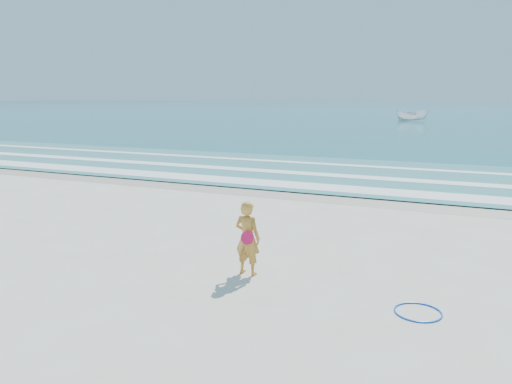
% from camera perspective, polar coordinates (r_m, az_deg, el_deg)
% --- Properties ---
extents(ground, '(400.00, 400.00, 0.00)m').
position_cam_1_polar(ground, '(9.84, -8.94, -9.94)').
color(ground, silver).
rests_on(ground, ground).
extents(wet_sand, '(400.00, 2.40, 0.00)m').
position_cam_1_polar(wet_sand, '(17.79, 6.75, -0.32)').
color(wet_sand, '#B2A893').
rests_on(wet_sand, ground).
extents(ocean, '(400.00, 190.00, 0.04)m').
position_cam_1_polar(ocean, '(112.87, 21.26, 8.65)').
color(ocean, '#19727F').
rests_on(ocean, ground).
extents(shallow, '(400.00, 10.00, 0.01)m').
position_cam_1_polar(shallow, '(22.55, 10.46, 2.11)').
color(shallow, '#59B7AD').
rests_on(shallow, ocean).
extents(foam_near, '(400.00, 1.40, 0.01)m').
position_cam_1_polar(foam_near, '(19.01, 7.90, 0.55)').
color(foam_near, white).
rests_on(foam_near, shallow).
extents(foam_mid, '(400.00, 0.90, 0.01)m').
position_cam_1_polar(foam_mid, '(21.78, 9.98, 1.83)').
color(foam_mid, white).
rests_on(foam_mid, shallow).
extents(foam_far, '(400.00, 0.60, 0.01)m').
position_cam_1_polar(foam_far, '(24.96, 11.78, 2.95)').
color(foam_far, white).
rests_on(foam_far, shallow).
extents(hoop, '(0.85, 0.85, 0.03)m').
position_cam_1_polar(hoop, '(8.80, 18.02, -12.92)').
color(hoop, blue).
rests_on(hoop, ground).
extents(boat, '(4.33, 2.52, 1.57)m').
position_cam_1_polar(boat, '(67.99, 17.47, 8.39)').
color(boat, white).
rests_on(boat, ocean).
extents(woman, '(0.58, 0.43, 1.48)m').
position_cam_1_polar(woman, '(9.82, -0.97, -5.28)').
color(woman, orange).
rests_on(woman, ground).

